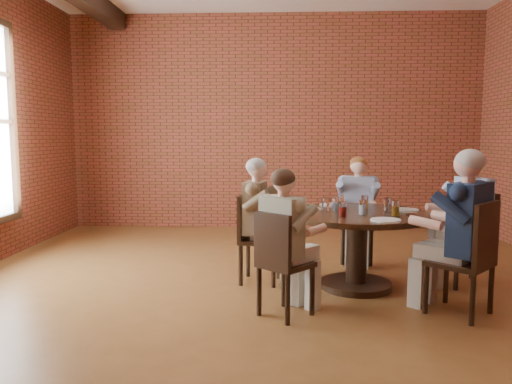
{
  "coord_description": "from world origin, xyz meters",
  "views": [
    {
      "loc": [
        0.07,
        -4.53,
        1.48
      ],
      "look_at": [
        -0.17,
        1.0,
        0.86
      ],
      "focal_mm": 35.0,
      "sensor_mm": 36.0,
      "label": 1
    }
  ],
  "objects_px": {
    "chair_c": "(253,234)",
    "chair_e": "(471,255)",
    "chair_a": "(474,234)",
    "diner_b": "(357,210)",
    "diner_e": "(461,233)",
    "dining_table": "(357,235)",
    "chair_d": "(280,260)",
    "diner_a": "(467,219)",
    "smartphone": "(411,215)",
    "diner_c": "(260,221)",
    "diner_d": "(286,243)",
    "chair_b": "(357,220)"
  },
  "relations": [
    {
      "from": "chair_c",
      "to": "chair_e",
      "type": "distance_m",
      "value": 2.04
    },
    {
      "from": "chair_a",
      "to": "diner_b",
      "type": "xyz_separation_m",
      "value": [
        -1.02,
        0.83,
        0.11
      ]
    },
    {
      "from": "diner_e",
      "to": "dining_table",
      "type": "bearing_deg",
      "value": -90.0
    },
    {
      "from": "chair_d",
      "to": "diner_a",
      "type": "bearing_deg",
      "value": -109.69
    },
    {
      "from": "chair_d",
      "to": "smartphone",
      "type": "height_order",
      "value": "chair_d"
    },
    {
      "from": "diner_b",
      "to": "diner_c",
      "type": "distance_m",
      "value": 1.4
    },
    {
      "from": "diner_c",
      "to": "chair_e",
      "type": "height_order",
      "value": "diner_c"
    },
    {
      "from": "chair_d",
      "to": "diner_b",
      "type": "bearing_deg",
      "value": -74.42
    },
    {
      "from": "dining_table",
      "to": "smartphone",
      "type": "bearing_deg",
      "value": -21.19
    },
    {
      "from": "dining_table",
      "to": "smartphone",
      "type": "height_order",
      "value": "smartphone"
    },
    {
      "from": "diner_c",
      "to": "smartphone",
      "type": "xyz_separation_m",
      "value": [
        1.41,
        -0.34,
        0.13
      ]
    },
    {
      "from": "dining_table",
      "to": "diner_b",
      "type": "xyz_separation_m",
      "value": [
        0.16,
        1.02,
        0.09
      ]
    },
    {
      "from": "dining_table",
      "to": "diner_a",
      "type": "height_order",
      "value": "diner_a"
    },
    {
      "from": "diner_c",
      "to": "chair_d",
      "type": "height_order",
      "value": "diner_c"
    },
    {
      "from": "diner_b",
      "to": "diner_d",
      "type": "height_order",
      "value": "diner_b"
    },
    {
      "from": "diner_e",
      "to": "diner_c",
      "type": "bearing_deg",
      "value": -73.81
    },
    {
      "from": "chair_b",
      "to": "chair_c",
      "type": "height_order",
      "value": "chair_c"
    },
    {
      "from": "chair_c",
      "to": "diner_e",
      "type": "height_order",
      "value": "diner_e"
    },
    {
      "from": "chair_a",
      "to": "diner_c",
      "type": "distance_m",
      "value": 2.13
    },
    {
      "from": "diner_c",
      "to": "diner_e",
      "type": "xyz_separation_m",
      "value": [
        1.69,
        -0.84,
        0.06
      ]
    },
    {
      "from": "diner_a",
      "to": "chair_b",
      "type": "height_order",
      "value": "diner_a"
    },
    {
      "from": "diner_a",
      "to": "chair_b",
      "type": "xyz_separation_m",
      "value": [
        -0.93,
        0.92,
        -0.18
      ]
    },
    {
      "from": "chair_b",
      "to": "diner_a",
      "type": "bearing_deg",
      "value": -35.65
    },
    {
      "from": "chair_a",
      "to": "diner_a",
      "type": "relative_size",
      "value": 0.7
    },
    {
      "from": "diner_c",
      "to": "chair_c",
      "type": "bearing_deg",
      "value": 90.0
    },
    {
      "from": "diner_b",
      "to": "chair_d",
      "type": "distance_m",
      "value": 2.07
    },
    {
      "from": "chair_b",
      "to": "diner_d",
      "type": "distance_m",
      "value": 2.07
    },
    {
      "from": "chair_c",
      "to": "chair_a",
      "type": "bearing_deg",
      "value": -80.24
    },
    {
      "from": "diner_c",
      "to": "chair_d",
      "type": "bearing_deg",
      "value": -159.34
    },
    {
      "from": "chair_a",
      "to": "chair_d",
      "type": "height_order",
      "value": "chair_a"
    },
    {
      "from": "chair_b",
      "to": "diner_c",
      "type": "xyz_separation_m",
      "value": [
        -1.12,
        -0.93,
        0.14
      ]
    },
    {
      "from": "chair_e",
      "to": "smartphone",
      "type": "xyz_separation_m",
      "value": [
        -0.34,
        0.56,
        0.24
      ]
    },
    {
      "from": "chair_e",
      "to": "chair_b",
      "type": "bearing_deg",
      "value": -118.25
    },
    {
      "from": "diner_b",
      "to": "chair_c",
      "type": "bearing_deg",
      "value": -135.29
    },
    {
      "from": "dining_table",
      "to": "diner_a",
      "type": "xyz_separation_m",
      "value": [
        1.1,
        0.17,
        0.13
      ]
    },
    {
      "from": "diner_a",
      "to": "diner_c",
      "type": "height_order",
      "value": "diner_a"
    },
    {
      "from": "chair_d",
      "to": "chair_e",
      "type": "height_order",
      "value": "chair_e"
    },
    {
      "from": "chair_a",
      "to": "chair_e",
      "type": "height_order",
      "value": "chair_e"
    },
    {
      "from": "dining_table",
      "to": "chair_e",
      "type": "relative_size",
      "value": 1.45
    },
    {
      "from": "diner_a",
      "to": "diner_e",
      "type": "distance_m",
      "value": 0.93
    },
    {
      "from": "diner_c",
      "to": "diner_e",
      "type": "distance_m",
      "value": 1.89
    },
    {
      "from": "diner_b",
      "to": "smartphone",
      "type": "distance_m",
      "value": 1.24
    },
    {
      "from": "diner_a",
      "to": "diner_c",
      "type": "distance_m",
      "value": 2.05
    },
    {
      "from": "chair_e",
      "to": "smartphone",
      "type": "distance_m",
      "value": 0.7
    },
    {
      "from": "chair_e",
      "to": "smartphone",
      "type": "bearing_deg",
      "value": -106.02
    },
    {
      "from": "chair_b",
      "to": "smartphone",
      "type": "distance_m",
      "value": 1.33
    },
    {
      "from": "dining_table",
      "to": "chair_a",
      "type": "distance_m",
      "value": 1.2
    },
    {
      "from": "diner_b",
      "to": "diner_c",
      "type": "relative_size",
      "value": 0.98
    },
    {
      "from": "diner_a",
      "to": "chair_d",
      "type": "xyz_separation_m",
      "value": [
        -1.85,
        -1.01,
        -0.18
      ]
    },
    {
      "from": "chair_d",
      "to": "chair_a",
      "type": "bearing_deg",
      "value": -110.44
    }
  ]
}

